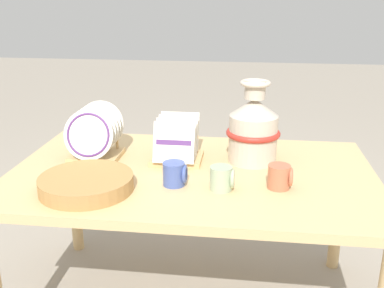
% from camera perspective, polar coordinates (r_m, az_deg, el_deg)
% --- Properties ---
extents(display_table, '(1.41, 0.86, 0.63)m').
position_cam_1_polar(display_table, '(1.78, -0.00, -5.33)').
color(display_table, tan).
rests_on(display_table, ground_plane).
extents(ceramic_vase, '(0.22, 0.22, 0.33)m').
position_cam_1_polar(ceramic_vase, '(1.83, 7.79, 1.99)').
color(ceramic_vase, beige).
rests_on(ceramic_vase, display_table).
extents(dish_rack_round_plates, '(0.20, 0.22, 0.22)m').
position_cam_1_polar(dish_rack_round_plates, '(1.89, -12.28, 0.74)').
color(dish_rack_round_plates, tan).
rests_on(dish_rack_round_plates, display_table).
extents(dish_rack_square_plates, '(0.20, 0.21, 0.18)m').
position_cam_1_polar(dish_rack_square_plates, '(1.84, -1.93, -0.46)').
color(dish_rack_square_plates, tan).
rests_on(dish_rack_square_plates, display_table).
extents(wicker_charger_stack, '(0.33, 0.33, 0.05)m').
position_cam_1_polar(wicker_charger_stack, '(1.62, -13.27, -4.86)').
color(wicker_charger_stack, '#AD7F47').
rests_on(wicker_charger_stack, display_table).
extents(mug_sage_glaze, '(0.09, 0.08, 0.09)m').
position_cam_1_polar(mug_sage_glaze, '(1.58, 3.87, -4.37)').
color(mug_sage_glaze, '#9EB28E').
rests_on(mug_sage_glaze, display_table).
extents(mug_terracotta_glaze, '(0.09, 0.08, 0.09)m').
position_cam_1_polar(mug_terracotta_glaze, '(1.62, 11.13, -4.09)').
color(mug_terracotta_glaze, '#B76647').
rests_on(mug_terracotta_glaze, display_table).
extents(mug_cobalt_glaze, '(0.09, 0.08, 0.09)m').
position_cam_1_polar(mug_cobalt_glaze, '(1.62, -2.17, -3.81)').
color(mug_cobalt_glaze, '#42569E').
rests_on(mug_cobalt_glaze, display_table).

